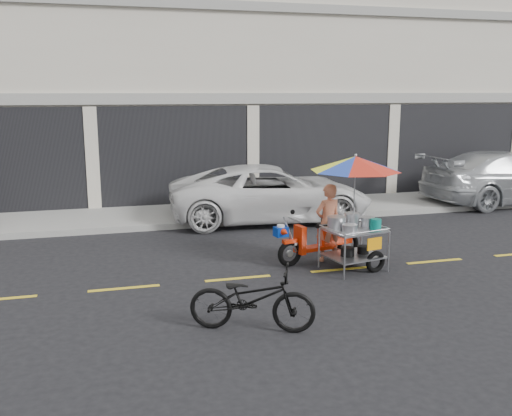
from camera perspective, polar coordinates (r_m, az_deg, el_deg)
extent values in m
plane|color=black|center=(10.94, 8.48, -6.11)|extent=(90.00, 90.00, 0.00)
cube|color=gray|center=(15.94, 0.59, -0.07)|extent=(45.00, 3.00, 0.15)
cube|color=beige|center=(20.48, -3.30, 13.55)|extent=(36.00, 8.00, 8.00)
cube|color=black|center=(16.65, -0.31, 5.23)|extent=(35.28, 0.06, 2.90)
cube|color=gray|center=(16.53, -0.30, 10.91)|extent=(36.00, 0.12, 0.30)
cube|color=gray|center=(16.68, -0.31, 19.53)|extent=(36.00, 0.12, 0.25)
cube|color=gold|center=(10.94, 8.49, -6.09)|extent=(42.00, 0.10, 0.01)
imported|color=silver|center=(14.71, 1.47, 1.51)|extent=(5.38, 2.82, 1.44)
imported|color=#B9BEC1|center=(18.57, 23.96, 2.80)|extent=(5.47, 2.43, 1.56)
imported|color=black|center=(8.05, -0.39, -9.07)|extent=(1.87, 1.25, 0.93)
torus|color=black|center=(10.97, 3.39, -4.56)|extent=(0.53, 0.21, 0.52)
torus|color=black|center=(11.70, 9.15, -3.65)|extent=(0.53, 0.21, 0.52)
cylinder|color=#9EA0A5|center=(10.97, 3.39, -4.56)|extent=(0.14, 0.08, 0.13)
cylinder|color=#9EA0A5|center=(11.70, 9.15, -3.65)|extent=(0.14, 0.08, 0.13)
cube|color=red|center=(10.90, 3.41, -3.32)|extent=(0.31, 0.17, 0.07)
cylinder|color=#9EA0A5|center=(10.87, 3.41, -2.63)|extent=(0.33, 0.11, 0.73)
cube|color=red|center=(11.02, 4.42, -3.18)|extent=(0.17, 0.33, 0.55)
cube|color=red|center=(11.28, 6.18, -3.95)|extent=(0.76, 0.40, 0.07)
cube|color=red|center=(11.46, 7.91, -2.67)|extent=(0.72, 0.37, 0.36)
cube|color=black|center=(11.35, 7.56, -1.71)|extent=(0.62, 0.34, 0.09)
cylinder|color=#9EA0A5|center=(10.86, 3.93, -1.17)|extent=(0.14, 0.50, 0.03)
sphere|color=black|center=(11.01, 3.69, -0.40)|extent=(0.09, 0.09, 0.09)
cylinder|color=white|center=(10.97, 3.89, -3.57)|extent=(0.13, 0.13, 0.05)
cube|color=navy|center=(10.75, 2.50, -2.37)|extent=(0.27, 0.25, 0.18)
cylinder|color=white|center=(10.72, 2.51, -1.81)|extent=(0.17, 0.17, 0.05)
cone|color=red|center=(10.62, 2.92, -2.46)|extent=(0.20, 0.23, 0.16)
torus|color=black|center=(10.84, 11.85, -5.29)|extent=(0.43, 0.18, 0.42)
cylinder|color=#9EA0A5|center=(10.26, 8.85, -5.06)|extent=(0.04, 0.04, 0.77)
cylinder|color=#9EA0A5|center=(10.91, 6.31, -3.98)|extent=(0.04, 0.04, 0.77)
cylinder|color=#9EA0A5|center=(10.87, 13.13, -4.28)|extent=(0.04, 0.04, 0.77)
cylinder|color=#9EA0A5|center=(11.47, 10.48, -3.32)|extent=(0.04, 0.04, 0.77)
cube|color=#9EA0A5|center=(10.90, 9.69, -4.72)|extent=(1.15, 1.01, 0.03)
cube|color=#9EA0A5|center=(10.77, 9.78, -2.16)|extent=(1.15, 1.01, 0.04)
cylinder|color=#9EA0A5|center=(10.44, 11.14, -2.34)|extent=(0.98, 0.23, 0.02)
cylinder|color=#9EA0A5|center=(11.08, 8.52, -1.45)|extent=(0.98, 0.23, 0.02)
cylinder|color=#9EA0A5|center=(10.47, 7.61, -2.19)|extent=(0.19, 0.80, 0.02)
cylinder|color=#9EA0A5|center=(11.06, 11.86, -1.59)|extent=(0.19, 0.80, 0.02)
cylinder|color=#9EA0A5|center=(11.21, 8.44, -4.21)|extent=(0.18, 0.67, 0.04)
cylinder|color=#9EA0A5|center=(11.10, 8.50, -1.95)|extent=(0.18, 0.67, 0.04)
cube|color=orange|center=(10.57, 11.77, -3.53)|extent=(0.31, 0.08, 0.23)
cylinder|color=#B7B7BC|center=(10.73, 8.06, -1.49)|extent=(0.41, 0.41, 0.21)
cylinder|color=#B7B7BC|center=(10.95, 9.56, -1.19)|extent=(0.33, 0.33, 0.24)
cylinder|color=#B7B7BC|center=(10.99, 11.10, -1.40)|extent=(0.30, 0.30, 0.16)
cylinder|color=#B7B7BC|center=(10.49, 9.34, -2.06)|extent=(0.32, 0.32, 0.12)
cylinder|color=#077063|center=(10.76, 11.89, -1.61)|extent=(0.24, 0.24, 0.20)
cylinder|color=black|center=(10.79, 9.13, -4.33)|extent=(0.30, 0.30, 0.16)
cylinder|color=black|center=(11.01, 10.66, -4.12)|extent=(0.26, 0.26, 0.15)
cylinder|color=#9EA0A5|center=(10.73, 9.81, 1.51)|extent=(0.03, 0.03, 1.36)
sphere|color=#9EA0A5|center=(10.63, 9.94, 5.22)|extent=(0.05, 0.05, 0.05)
imported|color=#BD6A4A|center=(11.29, 7.19, -1.45)|extent=(0.63, 0.48, 1.54)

